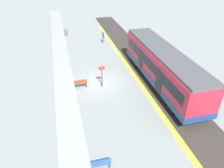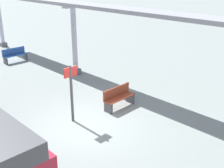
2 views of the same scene
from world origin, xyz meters
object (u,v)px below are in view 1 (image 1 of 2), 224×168
(canopy_pillar_second, at_px, (60,51))
(bench_near_end, at_px, (98,164))
(platform_info_sign, at_px, (102,74))
(train_near_carriage, at_px, (162,67))
(canopy_pillar_third, at_px, (67,102))
(bench_mid_platform, at_px, (79,84))
(canopy_pillar_nearest, at_px, (57,26))
(passenger_waiting_near_edge, at_px, (103,36))
(trash_bin, at_px, (66,33))

(canopy_pillar_second, bearing_deg, bench_near_end, 95.26)
(platform_info_sign, bearing_deg, train_near_carriage, 170.71)
(canopy_pillar_second, xyz_separation_m, platform_info_sign, (-3.40, 5.05, -0.54))
(platform_info_sign, bearing_deg, canopy_pillar_second, -56.07)
(canopy_pillar_third, height_order, bench_mid_platform, canopy_pillar_third)
(canopy_pillar_nearest, xyz_separation_m, canopy_pillar_third, (0.00, 18.70, 0.00))
(train_near_carriage, height_order, passenger_waiting_near_edge, train_near_carriage)
(passenger_waiting_near_edge, bearing_deg, canopy_pillar_second, 44.65)
(canopy_pillar_second, bearing_deg, platform_info_sign, 123.93)
(trash_bin, relative_size, passenger_waiting_near_edge, 0.53)
(bench_mid_platform, xyz_separation_m, passenger_waiting_near_edge, (-4.63, -10.56, 0.66))
(train_near_carriage, distance_m, platform_info_sign, 5.56)
(trash_bin, bearing_deg, canopy_pillar_second, 83.48)
(bench_mid_platform, xyz_separation_m, platform_info_sign, (-2.10, 0.34, 0.89))
(canopy_pillar_third, bearing_deg, train_near_carriage, -159.42)
(bench_mid_platform, distance_m, trash_bin, 15.10)
(train_near_carriage, xyz_separation_m, platform_info_sign, (5.47, -0.89, -0.50))
(train_near_carriage, relative_size, canopy_pillar_nearest, 3.44)
(canopy_pillar_nearest, relative_size, passenger_waiting_near_edge, 2.09)
(train_near_carriage, xyz_separation_m, passenger_waiting_near_edge, (2.94, -11.79, -0.73))
(bench_near_end, bearing_deg, passenger_waiting_near_edge, -103.29)
(platform_info_sign, bearing_deg, canopy_pillar_nearest, -76.79)
(train_near_carriage, distance_m, canopy_pillar_second, 10.67)
(canopy_pillar_nearest, distance_m, canopy_pillar_third, 18.70)
(bench_near_end, distance_m, bench_mid_platform, 9.12)
(bench_mid_platform, bearing_deg, trash_bin, -89.60)
(bench_mid_platform, relative_size, platform_info_sign, 0.69)
(bench_near_end, relative_size, trash_bin, 1.61)
(train_near_carriage, height_order, bench_mid_platform, train_near_carriage)
(bench_near_end, xyz_separation_m, trash_bin, (0.08, -24.22, 0.02))
(trash_bin, bearing_deg, bench_near_end, 90.20)
(passenger_waiting_near_edge, bearing_deg, canopy_pillar_third, 68.62)
(trash_bin, xyz_separation_m, passenger_waiting_near_edge, (-4.73, 4.54, 0.64))
(canopy_pillar_third, xyz_separation_m, trash_bin, (-1.19, -19.66, -1.41))
(canopy_pillar_third, bearing_deg, platform_info_sign, -128.83)
(train_near_carriage, bearing_deg, canopy_pillar_third, 20.58)
(canopy_pillar_second, relative_size, bench_near_end, 2.45)
(canopy_pillar_second, relative_size, platform_info_sign, 1.68)
(passenger_waiting_near_edge, bearing_deg, train_near_carriage, 104.02)
(bench_near_end, bearing_deg, canopy_pillar_nearest, -86.87)
(train_near_carriage, bearing_deg, canopy_pillar_nearest, -60.03)
(canopy_pillar_nearest, relative_size, bench_near_end, 2.45)
(canopy_pillar_nearest, relative_size, platform_info_sign, 1.68)
(canopy_pillar_nearest, bearing_deg, canopy_pillar_second, 90.00)
(bench_near_end, distance_m, trash_bin, 24.22)
(canopy_pillar_nearest, xyz_separation_m, platform_info_sign, (-3.40, 14.48, -0.54))
(canopy_pillar_nearest, height_order, platform_info_sign, canopy_pillar_nearest)
(platform_info_sign, distance_m, passenger_waiting_near_edge, 11.19)
(canopy_pillar_second, distance_m, platform_info_sign, 6.11)
(trash_bin, bearing_deg, canopy_pillar_third, 86.54)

